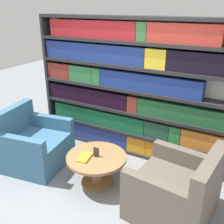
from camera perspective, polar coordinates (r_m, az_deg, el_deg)
ground_plane at (r=3.75m, az=-4.46°, el=-17.01°), size 14.00×14.00×0.00m
bookshelf at (r=4.24m, az=3.81°, el=4.85°), size 3.41×0.30×2.23m
armchair_left at (r=4.34m, az=-16.74°, el=-7.03°), size 1.04×1.05×0.91m
armchair_right at (r=3.34m, az=13.72°, el=-16.60°), size 1.00×1.01×0.91m
coffee_table at (r=3.73m, az=-3.39°, el=-11.17°), size 0.84×0.84×0.44m
table_sign at (r=3.64m, az=-3.45°, el=-8.81°), size 0.09×0.06×0.13m
stray_book at (r=3.63m, az=-5.97°, el=-9.79°), size 0.18×0.27×0.03m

